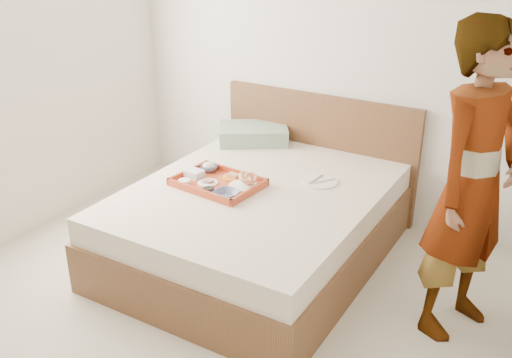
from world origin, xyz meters
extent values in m
cube|color=beige|center=(0.00, 0.00, 0.00)|extent=(3.50, 4.00, 0.01)
cube|color=silver|center=(0.00, 2.00, 1.30)|extent=(3.50, 0.01, 2.60)
cube|color=brown|center=(-0.05, 1.00, 0.27)|extent=(1.65, 2.00, 0.53)
cube|color=brown|center=(-0.05, 1.97, 0.47)|extent=(1.65, 0.06, 0.95)
cube|color=gray|center=(-0.55, 1.78, 0.60)|extent=(0.66, 0.61, 0.13)
cube|color=#B04320|center=(-0.30, 0.90, 0.56)|extent=(0.61, 0.47, 0.05)
cylinder|color=white|center=(-0.13, 0.95, 0.55)|extent=(0.22, 0.22, 0.01)
imported|color=#161B43|center=(-0.14, 0.76, 0.57)|extent=(0.18, 0.18, 0.04)
cylinder|color=black|center=(-0.27, 0.75, 0.56)|extent=(0.09, 0.09, 0.03)
cylinder|color=white|center=(-0.37, 0.87, 0.55)|extent=(0.15, 0.15, 0.01)
cylinder|color=orange|center=(-0.27, 1.03, 0.55)|extent=(0.15, 0.15, 0.01)
imported|color=#161B43|center=(-0.48, 1.05, 0.57)|extent=(0.14, 0.14, 0.04)
cube|color=silver|center=(-0.51, 0.91, 0.57)|extent=(0.13, 0.11, 0.05)
cylinder|color=white|center=(-0.50, 0.78, 0.56)|extent=(0.09, 0.09, 0.03)
cylinder|color=white|center=(0.27, 1.31, 0.54)|extent=(0.33, 0.33, 0.01)
imported|color=silver|center=(1.33, 0.95, 0.89)|extent=(0.64, 0.76, 1.79)
camera|label=1|loc=(1.77, -2.07, 2.19)|focal=40.70mm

